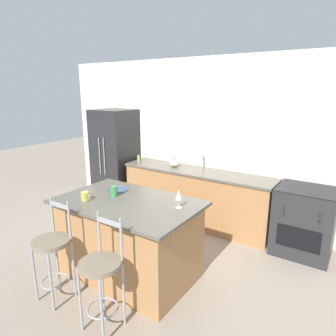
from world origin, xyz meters
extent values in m
plane|color=gray|center=(0.00, 0.00, 0.00)|extent=(18.00, 18.00, 0.00)
cube|color=beige|center=(0.00, 0.65, 1.35)|extent=(6.00, 0.07, 2.70)
cube|color=#A87547|center=(0.00, 0.35, 0.44)|extent=(2.52, 0.60, 0.88)
cube|color=#5B564C|center=(0.00, 0.35, 0.90)|extent=(2.56, 0.63, 0.03)
cube|color=black|center=(0.00, 0.35, 0.91)|extent=(0.56, 0.33, 0.01)
cylinder|color=#ADAFB5|center=(0.00, 0.56, 1.03)|extent=(0.02, 0.02, 0.22)
cylinder|color=#ADAFB5|center=(0.00, 0.50, 1.13)|extent=(0.02, 0.12, 0.02)
cube|color=#A87547|center=(0.03, -1.39, 0.46)|extent=(1.53, 0.93, 0.91)
cube|color=#5B564C|center=(0.03, -1.39, 0.93)|extent=(1.65, 1.05, 0.03)
cube|color=#232326|center=(-1.74, 0.29, 0.92)|extent=(0.73, 0.68, 1.83)
cylinder|color=#939399|center=(-1.80, -0.06, 1.01)|extent=(0.02, 0.02, 0.70)
cylinder|color=#939399|center=(-1.69, -0.06, 1.01)|extent=(0.02, 0.02, 0.70)
cube|color=#28282B|center=(1.68, 0.31, 0.46)|extent=(0.74, 0.65, 0.92)
cube|color=black|center=(1.68, -0.02, 0.35)|extent=(0.53, 0.01, 0.29)
cube|color=black|center=(1.68, 0.31, 0.92)|extent=(0.74, 0.65, 0.02)
cylinder|color=black|center=(1.47, -0.03, 0.71)|extent=(0.03, 0.02, 0.03)
cylinder|color=black|center=(1.89, -0.03, 0.71)|extent=(0.03, 0.02, 0.03)
cylinder|color=black|center=(1.47, -0.03, 0.64)|extent=(0.03, 0.02, 0.03)
cylinder|color=black|center=(1.89, -0.03, 0.64)|extent=(0.03, 0.02, 0.03)
cylinder|color=#99999E|center=(-0.47, -2.32, 0.33)|extent=(0.02, 0.02, 0.65)
cylinder|color=#99999E|center=(-0.19, -2.32, 0.33)|extent=(0.02, 0.02, 0.65)
cylinder|color=#99999E|center=(-0.47, -2.04, 0.33)|extent=(0.02, 0.02, 0.65)
cylinder|color=#99999E|center=(-0.19, -2.04, 0.33)|extent=(0.02, 0.02, 0.65)
torus|color=#99999E|center=(-0.33, -2.18, 0.21)|extent=(0.30, 0.30, 0.02)
cylinder|color=#7F705B|center=(-0.33, -2.18, 0.67)|extent=(0.39, 0.39, 0.04)
cylinder|color=#99999E|center=(-0.47, -2.04, 0.90)|extent=(0.02, 0.02, 0.41)
cylinder|color=#99999E|center=(-0.19, -2.04, 0.90)|extent=(0.02, 0.02, 0.41)
cube|color=#99999E|center=(-0.33, -2.04, 1.03)|extent=(0.28, 0.02, 0.04)
cylinder|color=#99999E|center=(0.26, -2.33, 0.33)|extent=(0.02, 0.02, 0.65)
cylinder|color=#99999E|center=(0.54, -2.33, 0.33)|extent=(0.02, 0.02, 0.65)
cylinder|color=#99999E|center=(0.26, -2.05, 0.33)|extent=(0.02, 0.02, 0.65)
cylinder|color=#99999E|center=(0.54, -2.05, 0.33)|extent=(0.02, 0.02, 0.65)
torus|color=#99999E|center=(0.40, -2.19, 0.21)|extent=(0.30, 0.30, 0.02)
cylinder|color=#7F705B|center=(0.40, -2.19, 0.67)|extent=(0.39, 0.39, 0.04)
cylinder|color=#99999E|center=(0.26, -2.05, 0.90)|extent=(0.02, 0.02, 0.41)
cylinder|color=#99999E|center=(0.54, -2.05, 0.90)|extent=(0.02, 0.02, 0.41)
cube|color=#99999E|center=(0.40, -2.05, 1.03)|extent=(0.28, 0.02, 0.04)
cylinder|color=#425170|center=(-0.32, -1.18, 0.95)|extent=(0.26, 0.26, 0.01)
torus|color=#425170|center=(-0.32, -1.18, 0.96)|extent=(0.25, 0.25, 0.01)
cylinder|color=white|center=(0.63, -1.24, 0.95)|extent=(0.07, 0.07, 0.00)
cylinder|color=white|center=(0.63, -1.24, 1.00)|extent=(0.01, 0.01, 0.09)
cone|color=white|center=(0.63, -1.24, 1.10)|extent=(0.07, 0.07, 0.11)
cylinder|color=#C1B251|center=(-0.39, -1.65, 1.00)|extent=(0.09, 0.09, 0.10)
torus|color=#C1B251|center=(-0.34, -1.65, 1.00)|extent=(0.07, 0.01, 0.07)
cylinder|color=#3D934C|center=(-0.20, -1.37, 1.01)|extent=(0.08, 0.08, 0.13)
ellipsoid|color=beige|center=(-0.42, 0.34, 0.99)|extent=(0.18, 0.18, 0.14)
cylinder|color=brown|center=(-0.42, 0.34, 1.07)|extent=(0.02, 0.02, 0.02)
cylinder|color=#89B260|center=(-1.14, 0.25, 0.98)|extent=(0.05, 0.05, 0.13)
cylinder|color=black|center=(-1.14, 0.25, 1.06)|extent=(0.02, 0.02, 0.03)
camera|label=1|loc=(2.22, -3.82, 2.20)|focal=32.00mm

